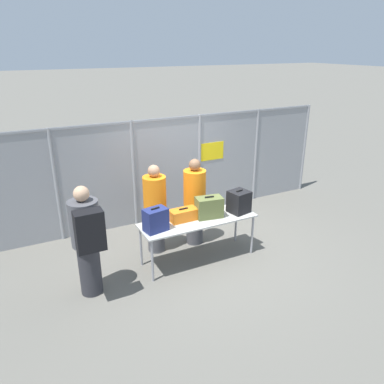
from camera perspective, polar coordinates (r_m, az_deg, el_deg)
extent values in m
plane|color=#605E56|center=(7.10, 2.10, -8.90)|extent=(120.00, 120.00, 0.00)
cylinder|color=gray|center=(7.50, -19.97, 0.82)|extent=(0.07, 0.07, 2.22)
cylinder|color=gray|center=(7.79, -8.85, 2.66)|extent=(0.07, 0.07, 2.22)
cylinder|color=gray|center=(8.36, 1.14, 4.22)|extent=(0.07, 0.07, 2.22)
cylinder|color=gray|center=(9.15, 9.65, 5.46)|extent=(0.07, 0.07, 2.22)
cylinder|color=gray|center=(10.12, 16.71, 6.38)|extent=(0.07, 0.07, 2.22)
cube|color=gray|center=(8.05, -3.68, 3.48)|extent=(7.65, 0.01, 2.22)
cube|color=gray|center=(7.78, -3.87, 11.06)|extent=(7.65, 0.04, 0.04)
cube|color=yellow|center=(8.42, 3.04, 6.21)|extent=(0.60, 0.01, 0.40)
cube|color=#B2B2AD|center=(6.48, 0.96, -4.31)|extent=(2.06, 0.66, 0.02)
cylinder|color=#99999E|center=(6.10, -6.07, -10.38)|extent=(0.04, 0.04, 0.76)
cylinder|color=#99999E|center=(6.92, 9.15, -6.44)|extent=(0.04, 0.04, 0.76)
cylinder|color=#99999E|center=(6.54, -7.79, -8.13)|extent=(0.04, 0.04, 0.76)
cylinder|color=#99999E|center=(7.31, 6.71, -4.73)|extent=(0.04, 0.04, 0.76)
cube|color=navy|center=(6.05, -5.56, -4.25)|extent=(0.41, 0.31, 0.38)
cube|color=black|center=(5.96, -5.63, -2.50)|extent=(0.15, 0.05, 0.02)
cube|color=orange|center=(6.41, -1.31, -3.49)|extent=(0.48, 0.24, 0.20)
cube|color=black|center=(6.36, -1.31, -2.56)|extent=(0.16, 0.03, 0.02)
cube|color=#566033|center=(6.50, 2.63, -2.34)|extent=(0.49, 0.34, 0.36)
cube|color=black|center=(6.42, 2.66, -0.76)|extent=(0.16, 0.05, 0.02)
cube|color=black|center=(6.73, 7.16, -1.47)|extent=(0.39, 0.38, 0.40)
cube|color=black|center=(6.65, 7.25, 0.20)|extent=(0.14, 0.05, 0.02)
cylinder|color=#2D2D33|center=(6.02, -15.28, -11.17)|extent=(0.33, 0.33, 0.84)
cylinder|color=#4C4C51|center=(5.65, -16.03, -4.59)|extent=(0.44, 0.44, 0.70)
sphere|color=tan|center=(5.47, -16.52, -0.25)|extent=(0.23, 0.23, 0.23)
cube|color=black|center=(5.34, -15.32, -5.70)|extent=(0.39, 0.24, 0.59)
cylinder|color=#4C4C51|center=(7.20, 0.39, -4.80)|extent=(0.32, 0.32, 0.80)
cylinder|color=orange|center=(6.91, 0.40, 0.66)|extent=(0.42, 0.42, 0.67)
sphere|color=brown|center=(6.76, 0.41, 4.16)|extent=(0.22, 0.22, 0.22)
cylinder|color=#4C4C51|center=(6.97, -5.50, -5.90)|extent=(0.31, 0.31, 0.79)
cylinder|color=orange|center=(6.67, -5.71, -0.35)|extent=(0.41, 0.41, 0.66)
sphere|color=#A57A5B|center=(6.52, -5.85, 3.21)|extent=(0.21, 0.21, 0.21)
cube|color=#B2B2B7|center=(11.07, -0.28, 5.00)|extent=(2.44, 1.32, 0.55)
sphere|color=black|center=(10.31, -0.58, 2.99)|extent=(0.64, 0.64, 0.64)
sphere|color=black|center=(11.57, -3.80, 5.01)|extent=(0.64, 0.64, 0.64)
cylinder|color=#59595B|center=(10.54, -8.31, 2.64)|extent=(0.85, 0.06, 0.06)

